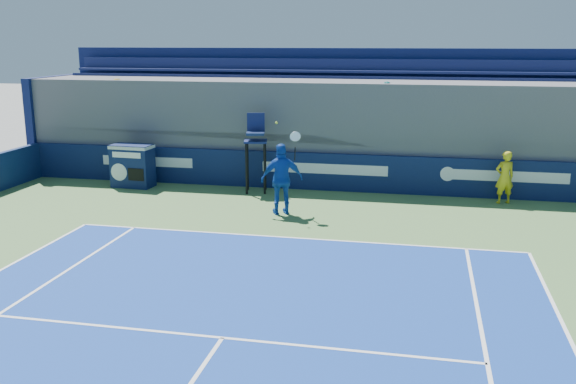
% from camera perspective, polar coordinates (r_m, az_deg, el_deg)
% --- Properties ---
extents(ball_person, '(0.66, 0.54, 1.56)m').
position_cam_1_polar(ball_person, '(19.73, 18.70, 1.26)').
color(ball_person, yellow).
rests_on(ball_person, apron).
extents(back_hoarding, '(20.40, 0.21, 1.20)m').
position_cam_1_polar(back_hoarding, '(20.43, 3.27, 1.80)').
color(back_hoarding, '#0B1841').
rests_on(back_hoarding, ground).
extents(match_clock, '(1.36, 0.81, 1.40)m').
position_cam_1_polar(match_clock, '(21.44, -13.65, 2.38)').
color(match_clock, '#0E1B47').
rests_on(match_clock, ground).
extents(umpire_chair, '(0.83, 0.83, 2.48)m').
position_cam_1_polar(umpire_chair, '(20.01, -2.88, 4.26)').
color(umpire_chair, black).
rests_on(umpire_chair, ground).
extents(tennis_player, '(1.24, 0.87, 2.57)m').
position_cam_1_polar(tennis_player, '(17.50, -0.54, 1.16)').
color(tennis_player, '#1444A7').
rests_on(tennis_player, apron).
extents(stadium_seating, '(21.00, 4.05, 4.40)m').
position_cam_1_polar(stadium_seating, '(22.23, 4.11, 5.95)').
color(stadium_seating, '#4E4E52').
rests_on(stadium_seating, ground).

